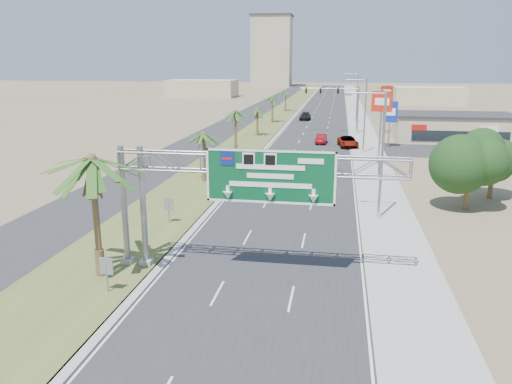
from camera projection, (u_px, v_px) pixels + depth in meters
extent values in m
plane|color=#8C7A59|center=(224.00, 374.00, 19.94)|extent=(600.00, 600.00, 0.00)
cube|color=#28282B|center=(323.00, 112.00, 124.94)|extent=(12.00, 300.00, 0.02)
cube|color=#9E9B93|center=(358.00, 112.00, 123.57)|extent=(4.00, 300.00, 0.10)
cube|color=#485D29|center=(283.00, 111.00, 126.51)|extent=(7.00, 300.00, 0.12)
cube|color=#28282B|center=(256.00, 111.00, 127.64)|extent=(8.00, 300.00, 0.02)
cylinder|color=gray|center=(143.00, 208.00, 29.70)|extent=(0.36, 0.36, 7.40)
cylinder|color=gray|center=(124.00, 207.00, 29.89)|extent=(0.36, 0.36, 7.40)
cube|color=#9E9B93|center=(147.00, 262.00, 30.58)|extent=(0.70, 0.70, 0.40)
cube|color=#9E9B93|center=(128.00, 261.00, 30.77)|extent=(0.70, 0.70, 0.40)
cube|color=#074924|center=(270.00, 177.00, 27.44)|extent=(7.20, 0.12, 3.00)
cube|color=navy|center=(227.00, 159.00, 27.50)|extent=(0.75, 0.03, 0.75)
cone|color=white|center=(270.00, 197.00, 27.65)|extent=(0.56, 0.56, 0.45)
cylinder|color=brown|center=(96.00, 219.00, 28.16)|extent=(0.36, 0.36, 7.00)
cylinder|color=brown|center=(100.00, 263.00, 28.83)|extent=(0.54, 0.54, 1.68)
cylinder|color=brown|center=(204.00, 158.00, 51.37)|extent=(0.36, 0.36, 5.00)
cylinder|color=brown|center=(204.00, 176.00, 51.85)|extent=(0.54, 0.54, 1.20)
cylinder|color=brown|center=(235.00, 133.00, 66.54)|extent=(0.36, 0.36, 5.80)
cylinder|color=brown|center=(236.00, 150.00, 67.09)|extent=(0.54, 0.54, 1.39)
cylinder|color=brown|center=(257.00, 123.00, 83.88)|extent=(0.36, 0.36, 4.50)
cylinder|color=brown|center=(257.00, 133.00, 84.31)|extent=(0.54, 0.54, 1.08)
cylinder|color=brown|center=(272.00, 110.00, 101.93)|extent=(0.36, 0.36, 5.20)
cylinder|color=brown|center=(272.00, 120.00, 102.43)|extent=(0.54, 0.54, 1.25)
cylinder|color=brown|center=(285.00, 102.00, 125.84)|extent=(0.36, 0.36, 4.80)
cylinder|color=brown|center=(285.00, 109.00, 126.30)|extent=(0.54, 0.54, 1.15)
cylinder|color=gray|center=(382.00, 157.00, 38.49)|extent=(0.20, 0.20, 10.00)
cylinder|color=gray|center=(367.00, 93.00, 37.49)|extent=(2.80, 0.12, 0.12)
cube|color=slate|center=(348.00, 94.00, 37.73)|extent=(0.50, 0.22, 0.18)
cylinder|color=#9E9B93|center=(378.00, 216.00, 39.68)|extent=(0.44, 0.44, 0.50)
cylinder|color=gray|center=(365.00, 117.00, 67.12)|extent=(0.20, 0.20, 10.00)
cylinder|color=gray|center=(356.00, 80.00, 66.12)|extent=(2.80, 0.12, 0.12)
cube|color=slate|center=(345.00, 80.00, 66.37)|extent=(0.50, 0.22, 0.18)
cylinder|color=#9E9B93|center=(363.00, 152.00, 68.32)|extent=(0.44, 0.44, 0.50)
cylinder|color=gray|center=(357.00, 98.00, 101.48)|extent=(0.20, 0.20, 10.00)
cylinder|color=gray|center=(351.00, 74.00, 100.48)|extent=(2.80, 0.12, 0.12)
cube|color=slate|center=(344.00, 74.00, 100.73)|extent=(0.50, 0.22, 0.18)
cylinder|color=#9E9B93|center=(356.00, 122.00, 102.68)|extent=(0.44, 0.44, 0.50)
cylinder|color=gray|center=(358.00, 110.00, 86.51)|extent=(0.28, 0.28, 8.00)
cylinder|color=gray|center=(329.00, 88.00, 86.37)|extent=(10.00, 0.18, 0.18)
cube|color=black|center=(338.00, 91.00, 86.05)|extent=(0.32, 0.18, 0.95)
cube|color=black|center=(321.00, 91.00, 86.52)|extent=(0.32, 0.18, 0.95)
cube|color=black|center=(306.00, 91.00, 86.92)|extent=(0.32, 0.18, 0.95)
sphere|color=red|center=(338.00, 89.00, 85.86)|extent=(0.22, 0.22, 0.22)
imported|color=black|center=(359.00, 93.00, 85.76)|extent=(0.16, 0.16, 0.60)
cylinder|color=#9E9B93|center=(357.00, 132.00, 87.45)|extent=(0.56, 0.56, 0.60)
cube|color=#CDB98A|center=(453.00, 128.00, 78.94)|extent=(18.00, 10.00, 4.00)
cylinder|color=brown|center=(468.00, 187.00, 41.88)|extent=(0.44, 0.44, 3.90)
sphere|color=black|center=(471.00, 156.00, 41.23)|extent=(4.50, 4.50, 4.50)
cylinder|color=brown|center=(491.00, 181.00, 45.30)|extent=(0.44, 0.44, 3.30)
sphere|color=black|center=(494.00, 157.00, 44.74)|extent=(3.50, 3.50, 3.50)
cylinder|color=gray|center=(107.00, 278.00, 26.68)|extent=(0.08, 0.08, 1.80)
cube|color=slate|center=(106.00, 266.00, 26.51)|extent=(0.75, 0.06, 0.95)
cylinder|color=gray|center=(169.00, 213.00, 38.25)|extent=(0.08, 0.08, 1.80)
cube|color=slate|center=(168.00, 204.00, 38.07)|extent=(0.75, 0.06, 0.95)
cube|color=tan|center=(272.00, 52.00, 259.25)|extent=(20.00, 16.00, 35.00)
cube|color=#CDB98A|center=(202.00, 88.00, 179.07)|extent=(24.00, 14.00, 6.00)
cube|color=#CDB98A|center=(428.00, 96.00, 148.17)|extent=(20.00, 12.00, 5.00)
imported|color=black|center=(250.00, 185.00, 47.64)|extent=(2.11, 4.24, 1.39)
imported|color=maroon|center=(321.00, 139.00, 76.52)|extent=(1.70, 4.40, 1.43)
imported|color=gray|center=(348.00, 142.00, 73.28)|extent=(3.28, 5.85, 1.54)
imported|color=black|center=(305.00, 116.00, 107.50)|extent=(2.30, 5.48, 1.58)
cylinder|color=gray|center=(380.00, 128.00, 59.59)|extent=(0.20, 0.20, 9.01)
cube|color=red|center=(382.00, 102.00, 58.81)|extent=(2.39, 0.92, 2.40)
cube|color=white|center=(382.00, 102.00, 58.64)|extent=(1.63, 0.48, 0.84)
cylinder|color=gray|center=(390.00, 124.00, 72.13)|extent=(0.20, 0.20, 6.90)
cube|color=navy|center=(390.00, 112.00, 71.69)|extent=(2.02, 0.73, 3.00)
cube|color=white|center=(391.00, 112.00, 71.52)|extent=(1.38, 0.34, 1.05)
cylinder|color=gray|center=(386.00, 109.00, 86.67)|extent=(0.20, 0.20, 8.38)
cube|color=red|center=(387.00, 91.00, 85.89)|extent=(2.13, 1.16, 1.80)
cube|color=white|center=(387.00, 91.00, 85.72)|extent=(1.42, 0.66, 0.63)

